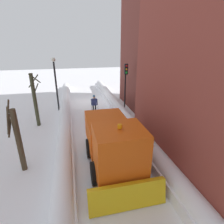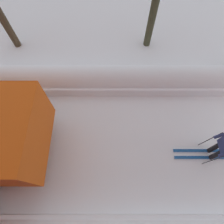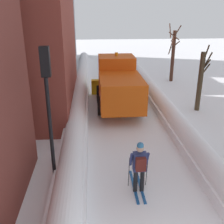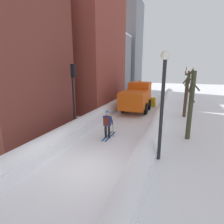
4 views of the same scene
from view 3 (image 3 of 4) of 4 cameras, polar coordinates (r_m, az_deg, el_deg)
The scene contains 9 objects.
ground_plane at distance 14.77m, azimuth 2.37°, elevation -1.19°, with size 80.00×80.00×0.00m, color white.
snowbank_left at distance 14.53m, azimuth -7.34°, elevation 0.12°, with size 1.10×36.00×1.01m.
snowbank_right at distance 15.12m, azimuth 11.73°, elevation 0.29°, with size 1.10×36.00×0.90m.
building_concrete_far at distance 25.29m, azimuth -18.06°, elevation 18.32°, with size 6.39×6.75×9.52m.
plow_truck at distance 15.79m, azimuth 1.39°, elevation 5.99°, with size 3.20×5.98×3.12m.
skier at distance 8.65m, azimuth 5.91°, elevation -11.26°, with size 0.62×1.80×1.81m.
traffic_light_pole at distance 8.39m, azimuth -13.59°, elevation 4.02°, with size 0.28×0.42×4.63m.
bare_tree_mid at distance 16.14m, azimuth 18.45°, elevation 6.47°, with size 0.49×0.86×3.83m.
bare_tree_far at distance 22.48m, azimuth 12.90°, elevation 11.90°, with size 1.01×1.12×4.55m.
Camera 3 is at (-1.67, -3.55, 5.64)m, focal length 42.71 mm.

